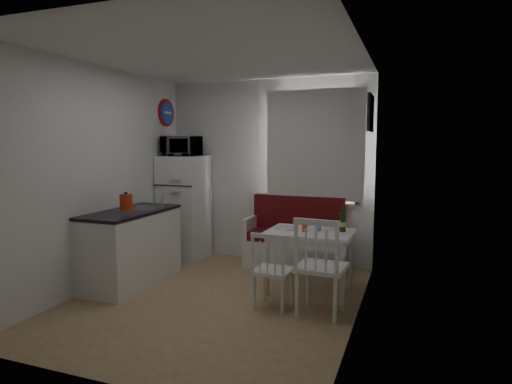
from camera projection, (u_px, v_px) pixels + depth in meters
floor at (216, 300)px, 4.67m from camera, size 3.00×3.50×0.02m
ceiling at (213, 55)px, 4.38m from camera, size 3.00×3.50×0.02m
wall_back at (268, 171)px, 6.15m from camera, size 3.00×0.02×2.60m
wall_front at (102, 203)px, 2.89m from camera, size 3.00×0.02×2.60m
wall_left at (100, 178)px, 5.04m from camera, size 0.02×3.50×2.60m
wall_right at (359, 186)px, 4.01m from camera, size 0.02×3.50×2.60m
window at (315, 149)px, 5.85m from camera, size 1.22×0.06×1.47m
curtain at (314, 145)px, 5.78m from camera, size 1.35×0.02×1.50m
kitchen_counter at (132, 247)px, 5.18m from camera, size 0.62×1.32×1.16m
wall_sign at (167, 113)px, 6.29m from camera, size 0.03×0.40×0.40m
picture_frame at (370, 113)px, 4.95m from camera, size 0.04×0.52×0.42m
bench at (295, 244)px, 5.88m from camera, size 1.36×0.52×0.97m
dining_table at (310, 238)px, 4.84m from camera, size 0.97×0.69×0.71m
chair_left at (271, 262)px, 4.33m from camera, size 0.40×0.38×0.43m
chair_right at (319, 257)px, 4.13m from camera, size 0.49×0.47×0.53m
fridge at (184, 208)px, 6.30m from camera, size 0.61×0.61×1.52m
microwave at (181, 146)px, 6.15m from camera, size 0.51×0.35×0.28m
kettle at (126, 203)px, 4.97m from camera, size 0.18×0.18×0.23m
wine_bottle at (343, 219)px, 4.78m from camera, size 0.07×0.07×0.29m
drinking_glass_orange at (305, 227)px, 4.79m from camera, size 0.06×0.06×0.11m
drinking_glass_blue at (318, 226)px, 4.84m from camera, size 0.07×0.07×0.11m
plate at (285, 228)px, 4.95m from camera, size 0.25×0.25×0.02m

